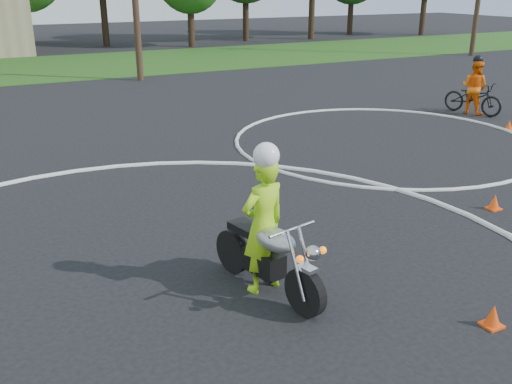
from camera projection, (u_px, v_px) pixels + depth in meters
name	position (u px, v px, depth m)	size (l,w,h in m)	color
grass_strip	(7.00, 70.00, 28.06)	(120.00, 10.00, 0.02)	#1E4714
course_markings	(251.00, 228.00, 10.04)	(19.05, 19.05, 0.12)	silver
primary_motorcycle	(269.00, 256.00, 7.77)	(0.79, 2.18, 1.16)	black
rider_primary_grp	(264.00, 221.00, 7.72)	(0.79, 0.61, 2.15)	#A2E618
rider_second_grp	(474.00, 93.00, 18.57)	(1.21, 2.09, 1.90)	black
traffic_cones	(400.00, 233.00, 9.51)	(16.08, 9.64, 0.30)	#FF490D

